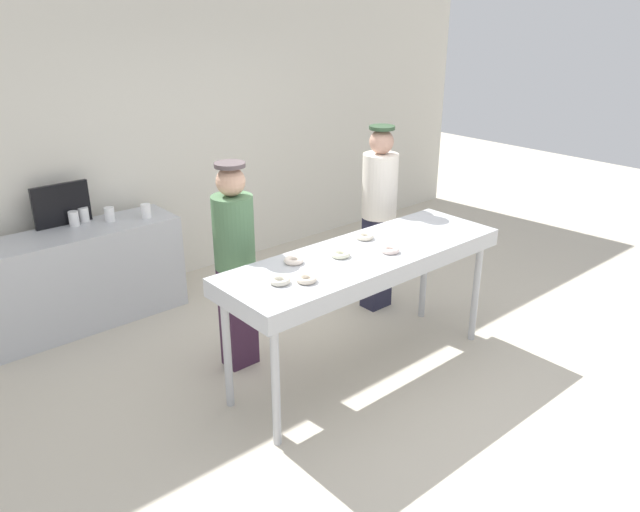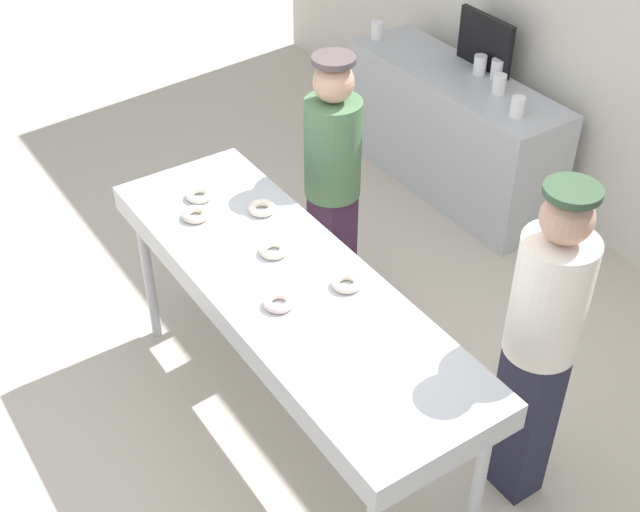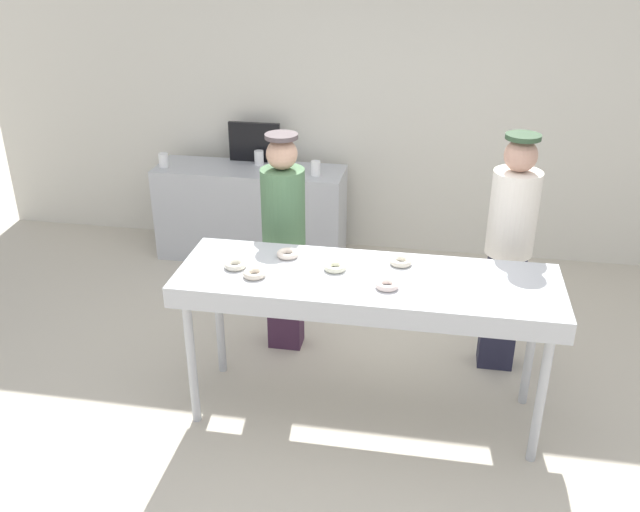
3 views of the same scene
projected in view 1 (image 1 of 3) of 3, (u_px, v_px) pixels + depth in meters
The scene contains 17 objects.
ground_plane at pixel (361, 369), 4.81m from camera, with size 16.00×16.00×0.00m, color beige.
back_wall at pixel (179, 115), 6.01m from camera, with size 8.00×0.12×3.25m, color silver.
fryer_conveyor at pixel (365, 261), 4.46m from camera, with size 2.26×0.71×0.98m.
sugar_donut_0 at pixel (294, 260), 4.24m from camera, with size 0.14×0.14×0.04m, color #F7E4D1.
sugar_donut_1 at pixel (340, 254), 4.34m from camera, with size 0.14×0.14×0.04m, color white.
sugar_donut_2 at pixel (365, 236), 4.67m from camera, with size 0.14×0.14×0.04m, color #EDE2C8.
sugar_donut_3 at pixel (390, 250), 4.42m from camera, with size 0.14×0.14×0.04m, color white.
sugar_donut_4 at pixel (306, 279), 3.95m from camera, with size 0.14×0.14×0.04m, color #F3E1C8.
sugar_donut_5 at pixel (280, 281), 3.93m from camera, with size 0.14×0.14×0.04m, color #EDE5CD.
worker_baker at pixel (235, 259), 4.56m from camera, with size 0.30×0.30×1.61m.
worker_assistant at pixel (379, 211), 5.46m from camera, with size 0.31×0.31×1.68m.
prep_counter at pixel (82, 278), 5.36m from camera, with size 1.72×0.53×0.86m, color #B7BABF.
paper_cup_0 at pixel (84, 214), 5.40m from camera, with size 0.09×0.09×0.13m, color white.
paper_cup_1 at pixel (110, 214), 5.40m from camera, with size 0.09×0.09×0.13m, color white.
paper_cup_3 at pixel (146, 211), 5.49m from camera, with size 0.09×0.09×0.13m, color white.
paper_cup_4 at pixel (74, 219), 5.30m from camera, with size 0.09×0.09×0.13m, color white.
menu_display at pixel (61, 205), 5.27m from camera, with size 0.48×0.04×0.36m, color black.
Camera 1 is at (-2.93, -2.90, 2.64)m, focal length 34.67 mm.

